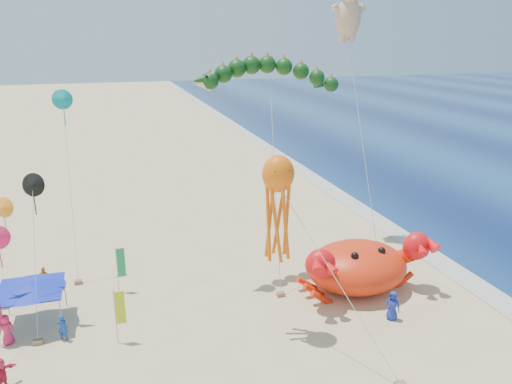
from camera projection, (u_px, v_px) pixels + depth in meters
ground at (295, 295)px, 32.02m from camera, size 320.00×320.00×0.00m
foam_strip at (453, 270)px, 35.34m from camera, size 320.00×320.00×0.00m
crab_inflatable at (358, 265)px, 32.20m from camera, size 8.91×6.01×3.91m
dragon_kite at (268, 79)px, 31.61m from camera, size 9.93×5.61×14.35m
cherub_kite at (349, 11)px, 36.94m from camera, size 1.94×7.04×19.68m
octopus_kite at (278, 200)px, 25.81m from camera, size 5.17×7.14×10.14m
canopy_blue at (30, 286)px, 28.00m from camera, size 3.82×3.82×2.71m
feather_flags at (45, 292)px, 28.20m from camera, size 10.62×5.78×3.20m
beachgoers at (89, 314)px, 28.22m from camera, size 27.38×10.72×1.86m
small_kites at (6, 201)px, 28.19m from camera, size 8.96×10.78×12.66m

